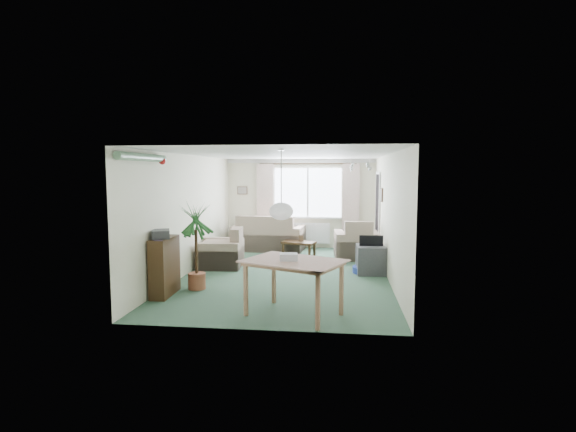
# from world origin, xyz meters

# --- Properties ---
(ground) EXTENTS (6.50, 6.50, 0.00)m
(ground) POSITION_xyz_m (0.00, 0.00, 0.00)
(ground) COLOR #335540
(window) EXTENTS (1.80, 0.03, 1.30)m
(window) POSITION_xyz_m (0.20, 3.23, 1.50)
(window) COLOR white
(curtain_rod) EXTENTS (2.60, 0.03, 0.03)m
(curtain_rod) POSITION_xyz_m (0.20, 3.15, 2.27)
(curtain_rod) COLOR black
(curtain_left) EXTENTS (0.45, 0.08, 2.00)m
(curtain_left) POSITION_xyz_m (-0.95, 3.13, 1.27)
(curtain_left) COLOR beige
(curtain_right) EXTENTS (0.45, 0.08, 2.00)m
(curtain_right) POSITION_xyz_m (1.35, 3.13, 1.27)
(curtain_right) COLOR beige
(radiator) EXTENTS (1.20, 0.10, 0.55)m
(radiator) POSITION_xyz_m (0.20, 3.19, 0.40)
(radiator) COLOR white
(doorway) EXTENTS (0.03, 0.95, 2.00)m
(doorway) POSITION_xyz_m (1.99, 2.20, 1.00)
(doorway) COLOR black
(pendant_lamp) EXTENTS (0.36, 0.36, 0.36)m
(pendant_lamp) POSITION_xyz_m (0.20, -2.30, 1.48)
(pendant_lamp) COLOR white
(tinsel_garland) EXTENTS (1.60, 1.60, 0.12)m
(tinsel_garland) POSITION_xyz_m (-1.92, -2.30, 2.28)
(tinsel_garland) COLOR #196626
(bauble_cluster_a) EXTENTS (0.20, 0.20, 0.20)m
(bauble_cluster_a) POSITION_xyz_m (1.30, 0.90, 2.22)
(bauble_cluster_a) COLOR silver
(bauble_cluster_b) EXTENTS (0.20, 0.20, 0.20)m
(bauble_cluster_b) POSITION_xyz_m (1.60, -0.30, 2.22)
(bauble_cluster_b) COLOR silver
(wall_picture_back) EXTENTS (0.28, 0.03, 0.22)m
(wall_picture_back) POSITION_xyz_m (-1.60, 3.23, 1.55)
(wall_picture_back) COLOR brown
(wall_picture_right) EXTENTS (0.03, 0.24, 0.30)m
(wall_picture_right) POSITION_xyz_m (1.98, 1.20, 1.55)
(wall_picture_right) COLOR brown
(sofa) EXTENTS (1.94, 1.14, 0.93)m
(sofa) POSITION_xyz_m (-0.81, 2.75, 0.46)
(sofa) COLOR beige
(sofa) RESTS_ON ground
(armchair_corner) EXTENTS (1.10, 1.05, 0.93)m
(armchair_corner) POSITION_xyz_m (1.48, 1.85, 0.46)
(armchair_corner) COLOR beige
(armchair_corner) RESTS_ON ground
(armchair_left) EXTENTS (0.97, 1.01, 0.85)m
(armchair_left) POSITION_xyz_m (-1.50, 0.53, 0.43)
(armchair_left) COLOR beige
(armchair_left) RESTS_ON ground
(coffee_table) EXTENTS (0.88, 0.65, 0.36)m
(coffee_table) POSITION_xyz_m (0.07, 1.99, 0.18)
(coffee_table) COLOR black
(coffee_table) RESTS_ON ground
(photo_frame) EXTENTS (0.12, 0.03, 0.16)m
(photo_frame) POSITION_xyz_m (0.13, 1.99, 0.44)
(photo_frame) COLOR brown
(photo_frame) RESTS_ON coffee_table
(bookshelf) EXTENTS (0.29, 0.80, 0.97)m
(bookshelf) POSITION_xyz_m (-1.84, -1.77, 0.49)
(bookshelf) COLOR black
(bookshelf) RESTS_ON ground
(hifi_box) EXTENTS (0.39, 0.43, 0.14)m
(hifi_box) POSITION_xyz_m (-1.86, -1.85, 1.04)
(hifi_box) COLOR #2F3034
(hifi_box) RESTS_ON bookshelf
(houseplant) EXTENTS (0.78, 0.78, 1.53)m
(houseplant) POSITION_xyz_m (-1.43, -1.34, 0.77)
(houseplant) COLOR #205F2C
(houseplant) RESTS_ON ground
(dining_table) EXTENTS (1.49, 1.28, 0.79)m
(dining_table) POSITION_xyz_m (0.42, -2.60, 0.39)
(dining_table) COLOR #987152
(dining_table) RESTS_ON ground
(gift_box) EXTENTS (0.28, 0.22, 0.12)m
(gift_box) POSITION_xyz_m (0.35, -2.61, 0.85)
(gift_box) COLOR silver
(gift_box) RESTS_ON dining_table
(tv_cube) EXTENTS (0.60, 0.65, 0.57)m
(tv_cube) POSITION_xyz_m (1.70, 0.25, 0.28)
(tv_cube) COLOR #333438
(tv_cube) RESTS_ON ground
(pet_bed) EXTENTS (0.72, 0.72, 0.13)m
(pet_bed) POSITION_xyz_m (1.65, 0.29, 0.06)
(pet_bed) COLOR #23229E
(pet_bed) RESTS_ON ground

